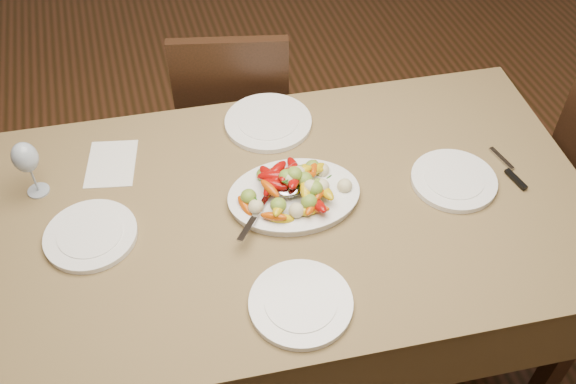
% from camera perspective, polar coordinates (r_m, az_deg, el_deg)
% --- Properties ---
extents(floor, '(6.00, 6.00, 0.00)m').
position_cam_1_polar(floor, '(2.54, 5.00, -12.79)').
color(floor, '#392111').
rests_on(floor, ground).
extents(dining_table, '(1.91, 1.17, 0.76)m').
position_cam_1_polar(dining_table, '(2.21, 0.00, -7.82)').
color(dining_table, brown).
rests_on(dining_table, ground).
extents(chair_far, '(0.50, 0.50, 0.95)m').
position_cam_1_polar(chair_far, '(2.68, -4.69, 7.11)').
color(chair_far, black).
rests_on(chair_far, ground).
extents(serving_platter, '(0.41, 0.31, 0.02)m').
position_cam_1_polar(serving_platter, '(1.92, 0.54, -0.45)').
color(serving_platter, white).
rests_on(serving_platter, dining_table).
extents(roasted_vegetables, '(0.33, 0.24, 0.09)m').
position_cam_1_polar(roasted_vegetables, '(1.88, 0.55, 0.72)').
color(roasted_vegetables, '#7F0705').
rests_on(roasted_vegetables, serving_platter).
extents(serving_spoon, '(0.26, 0.22, 0.03)m').
position_cam_1_polar(serving_spoon, '(1.86, -1.17, -0.82)').
color(serving_spoon, '#9EA0A8').
rests_on(serving_spoon, serving_platter).
extents(plate_left, '(0.26, 0.26, 0.02)m').
position_cam_1_polar(plate_left, '(1.91, -17.12, -3.72)').
color(plate_left, white).
rests_on(plate_left, dining_table).
extents(plate_right, '(0.26, 0.26, 0.02)m').
position_cam_1_polar(plate_right, '(2.04, 14.52, 1.01)').
color(plate_right, white).
rests_on(plate_right, dining_table).
extents(plate_far, '(0.29, 0.29, 0.02)m').
position_cam_1_polar(plate_far, '(2.17, -1.77, 6.20)').
color(plate_far, white).
rests_on(plate_far, dining_table).
extents(plate_near, '(0.27, 0.27, 0.02)m').
position_cam_1_polar(plate_near, '(1.70, 1.14, -9.88)').
color(plate_near, white).
rests_on(plate_near, dining_table).
extents(wine_glass, '(0.08, 0.08, 0.20)m').
position_cam_1_polar(wine_glass, '(2.03, -22.02, 2.03)').
color(wine_glass, '#8C99A5').
rests_on(wine_glass, dining_table).
extents(menu_card, '(0.19, 0.24, 0.00)m').
position_cam_1_polar(menu_card, '(2.11, -15.42, 2.45)').
color(menu_card, silver).
rests_on(menu_card, dining_table).
extents(table_knife, '(0.05, 0.20, 0.01)m').
position_cam_1_polar(table_knife, '(2.13, 19.06, 1.83)').
color(table_knife, '#9EA0A8').
rests_on(table_knife, dining_table).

